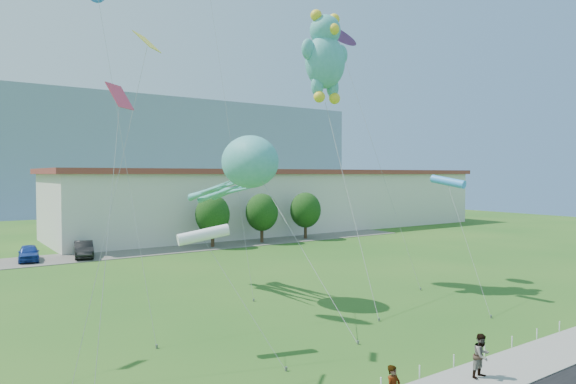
{
  "coord_description": "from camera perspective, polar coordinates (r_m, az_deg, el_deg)",
  "views": [
    {
      "loc": [
        -13.72,
        -13.96,
        7.59
      ],
      "look_at": [
        1.49,
        8.0,
        6.66
      ],
      "focal_mm": 32.0,
      "sensor_mm": 36.0,
      "label": 1
    }
  ],
  "objects": [
    {
      "name": "small_kite_cyan",
      "position": [
        33.06,
        17.38,
        1.02
      ],
      "size": [
        2.36,
        5.63,
        7.57
      ],
      "color": "#3696F6",
      "rests_on": "ground"
    },
    {
      "name": "tree_near",
      "position": [
        53.67,
        -8.38,
        -2.52
      ],
      "size": [
        3.6,
        3.6,
        5.47
      ],
      "color": "#3F2B19",
      "rests_on": "ground"
    },
    {
      "name": "tree_mid",
      "position": [
        56.58,
        -2.93,
        -2.27
      ],
      "size": [
        3.6,
        3.6,
        5.47
      ],
      "color": "#3F2B19",
      "rests_on": "ground"
    },
    {
      "name": "parking_strip",
      "position": [
        51.4,
        -18.98,
        -6.57
      ],
      "size": [
        70.0,
        6.0,
        0.06
      ],
      "primitive_type": "cube",
      "color": "#59544C",
      "rests_on": "ground"
    },
    {
      "name": "teddy_bear_kite",
      "position": [
        35.47,
        4.16,
        14.94
      ],
      "size": [
        4.85,
        9.34,
        18.41
      ],
      "color": "teal",
      "rests_on": "ground"
    },
    {
      "name": "octopus_kite",
      "position": [
        31.21,
        -5.15,
        2.25
      ],
      "size": [
        3.12,
        15.45,
        9.88
      ],
      "color": "teal",
      "rests_on": "ground"
    },
    {
      "name": "warehouse",
      "position": [
        70.35,
        -0.3,
        -0.83
      ],
      "size": [
        61.0,
        15.0,
        8.2
      ],
      "color": "beige",
      "rests_on": "ground"
    },
    {
      "name": "rope_fence",
      "position": [
        20.06,
        12.43,
        -19.52
      ],
      "size": [
        26.05,
        0.05,
        0.5
      ],
      "color": "white",
      "rests_on": "ground"
    },
    {
      "name": "small_kite_pink",
      "position": [
        20.22,
        -18.44,
        7.05
      ],
      "size": [
        2.85,
        4.63,
        10.98
      ],
      "color": "#FB3753",
      "rests_on": "ground"
    },
    {
      "name": "small_kite_purple",
      "position": [
        39.06,
        5.71,
        16.48
      ],
      "size": [
        2.59,
        7.28,
        18.49
      ],
      "color": "purple",
      "rests_on": "ground"
    },
    {
      "name": "parked_car_blue",
      "position": [
        50.13,
        -26.86,
        -6.06
      ],
      "size": [
        2.19,
        4.26,
        1.39
      ],
      "primitive_type": "imported",
      "rotation": [
        0.0,
        0.0,
        -0.14
      ],
      "color": "navy",
      "rests_on": "parking_strip"
    },
    {
      "name": "ground",
      "position": [
        21.0,
        9.67,
        -19.23
      ],
      "size": [
        160.0,
        160.0,
        0.0
      ],
      "primitive_type": "plane",
      "color": "#215718",
      "rests_on": "ground"
    },
    {
      "name": "tree_far",
      "position": [
        59.95,
        1.96,
        -2.02
      ],
      "size": [
        3.6,
        3.6,
        5.47
      ],
      "color": "#3F2B19",
      "rests_on": "ground"
    },
    {
      "name": "hill_ridge",
      "position": [
        134.75,
        -28.92,
        3.84
      ],
      "size": [
        160.0,
        50.0,
        25.0
      ],
      "primitive_type": "cube",
      "color": "gray",
      "rests_on": "ground"
    },
    {
      "name": "parked_car_black",
      "position": [
        50.14,
        -21.75,
        -5.93
      ],
      "size": [
        2.37,
        4.7,
        1.48
      ],
      "primitive_type": "imported",
      "rotation": [
        0.0,
        0.0,
        -0.19
      ],
      "color": "black",
      "rests_on": "parking_strip"
    },
    {
      "name": "pedestrian_right",
      "position": [
        21.06,
        20.73,
        -16.63
      ],
      "size": [
        0.8,
        0.63,
        1.62
      ],
      "primitive_type": "imported",
      "rotation": [
        0.0,
        0.0,
        0.02
      ],
      "color": "gray",
      "rests_on": "sidewalk"
    },
    {
      "name": "small_kite_yellow",
      "position": [
        22.93,
        -16.19,
        12.14
      ],
      "size": [
        4.56,
        3.54,
        13.71
      ],
      "color": "yellow",
      "rests_on": "ground"
    },
    {
      "name": "small_kite_white",
      "position": [
        22.29,
        -9.34,
        -4.79
      ],
      "size": [
        1.88,
        5.13,
        5.44
      ],
      "color": "white",
      "rests_on": "ground"
    }
  ]
}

